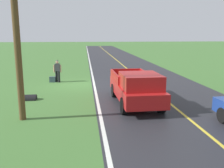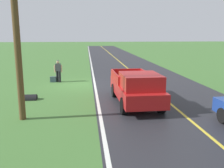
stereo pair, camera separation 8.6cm
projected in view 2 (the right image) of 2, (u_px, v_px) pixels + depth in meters
The scene contains 9 objects.
ground_plane at pixel (79, 85), 18.55m from camera, with size 200.00×200.00×0.00m, color #427033.
road_surface at pixel (146, 83), 19.07m from camera, with size 8.18×120.00×0.00m, color #28282D.
lane_edge_line at pixel (95, 84), 18.67m from camera, with size 0.16×117.60×0.00m, color silver.
lane_centre_line at pixel (146, 83), 19.06m from camera, with size 0.14×117.60×0.00m, color gold.
hitchhiker_walking at pixel (58, 70), 19.38m from camera, with size 0.62×0.52×1.75m.
suitcase_carried at pixel (53, 79), 19.42m from camera, with size 0.20×0.46×0.45m, color #384C56.
pickup_truck_passing at pixel (136, 87), 13.04m from camera, with size 2.20×5.45×1.82m.
utility_pole_roadside at pixel (16, 30), 10.25m from camera, with size 0.28×0.28×7.78m, color brown.
drainage_culvert at pixel (30, 100), 14.31m from camera, with size 0.60×0.60×0.80m, color black.
Camera 2 is at (-0.62, 18.33, 3.74)m, focal length 39.71 mm.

